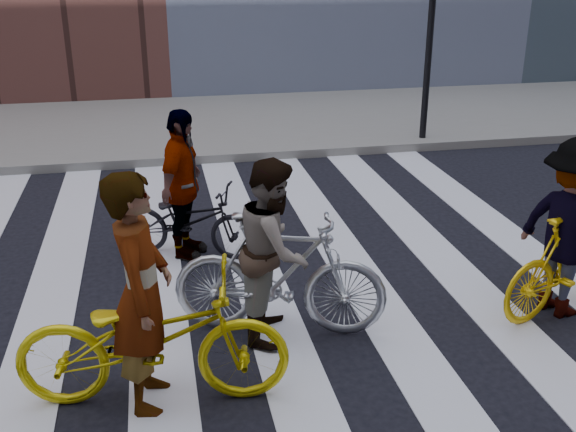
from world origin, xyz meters
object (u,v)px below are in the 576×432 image
object	(u,v)px
traffic_signal	(433,19)
rider_mid	(274,249)
rider_right	(571,229)
bike_silver_mid	(279,274)
bike_yellow_left	(152,339)
rider_rear	(182,185)
bike_yellow_right	(569,262)
bike_dark_rear	(189,221)
rider_left	(142,293)

from	to	relation	value
traffic_signal	rider_mid	xyz separation A→B (m)	(-3.88, -5.84, -1.42)
rider_right	bike_silver_mid	bearing A→B (deg)	67.85
bike_yellow_left	rider_rear	bearing A→B (deg)	-0.59
traffic_signal	bike_silver_mid	bearing A→B (deg)	-123.25
bike_silver_mid	rider_right	distance (m)	2.85
bike_yellow_right	bike_yellow_left	bearing A→B (deg)	80.60
bike_yellow_right	rider_mid	world-z (taller)	rider_mid
traffic_signal	bike_silver_mid	world-z (taller)	traffic_signal
traffic_signal	rider_right	xyz separation A→B (m)	(-1.00, -6.01, -1.39)
bike_silver_mid	rider_rear	bearing A→B (deg)	38.98
bike_dark_rear	traffic_signal	bearing A→B (deg)	-26.24
bike_dark_rear	rider_mid	xyz separation A→B (m)	(0.67, -1.90, 0.42)
rider_right	rider_rear	bearing A→B (deg)	41.36
bike_yellow_left	rider_mid	bearing A→B (deg)	-45.62
traffic_signal	bike_silver_mid	xyz separation A→B (m)	(-3.83, -5.84, -1.68)
bike_silver_mid	rider_left	bearing A→B (deg)	141.23
rider_left	rider_right	world-z (taller)	rider_left
bike_yellow_right	rider_rear	xyz separation A→B (m)	(-3.65, 2.07, 0.35)
rider_left	rider_rear	xyz separation A→B (m)	(0.45, 2.73, -0.09)
bike_yellow_left	rider_left	xyz separation A→B (m)	(-0.05, 0.00, 0.41)
traffic_signal	rider_rear	bearing A→B (deg)	-139.43
bike_dark_rear	rider_left	distance (m)	2.83
rider_right	rider_mid	bearing A→B (deg)	67.91
rider_mid	rider_rear	distance (m)	2.03
rider_right	traffic_signal	bearing A→B (deg)	-28.18
rider_mid	rider_right	size ratio (longest dim) A/B	0.96
bike_dark_rear	rider_left	xyz separation A→B (m)	(-0.50, -2.73, 0.53)
bike_silver_mid	rider_mid	xyz separation A→B (m)	(-0.05, 0.00, 0.26)
traffic_signal	rider_rear	world-z (taller)	traffic_signal
bike_yellow_right	rider_right	distance (m)	0.37
rider_mid	rider_right	world-z (taller)	rider_right
traffic_signal	bike_yellow_right	size ratio (longest dim) A/B	1.89
bike_silver_mid	rider_left	size ratio (longest dim) A/B	1.02
bike_yellow_left	bike_yellow_right	distance (m)	4.10
bike_silver_mid	rider_right	size ratio (longest dim) A/B	1.12
bike_silver_mid	rider_mid	world-z (taller)	rider_mid
bike_yellow_right	rider_right	size ratio (longest dim) A/B	0.99
traffic_signal	bike_dark_rear	xyz separation A→B (m)	(-4.55, -3.94, -1.84)
bike_dark_rear	rider_right	bearing A→B (deg)	-97.40
rider_rear	rider_right	bearing A→B (deg)	-97.05
rider_right	rider_rear	distance (m)	4.15
bike_silver_mid	bike_dark_rear	size ratio (longest dim) A/B	1.19
rider_right	rider_left	bearing A→B (deg)	80.60
bike_silver_mid	rider_rear	xyz separation A→B (m)	(-0.77, 1.90, 0.28)
bike_yellow_left	rider_left	bearing A→B (deg)	97.75
bike_dark_rear	rider_left	bearing A→B (deg)	-167.51
rider_left	rider_mid	bearing A→B (deg)	-46.80
rider_mid	rider_rear	world-z (taller)	rider_rear
bike_dark_rear	bike_yellow_left	bearing A→B (deg)	-166.49
bike_yellow_right	rider_rear	bearing A→B (deg)	41.70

